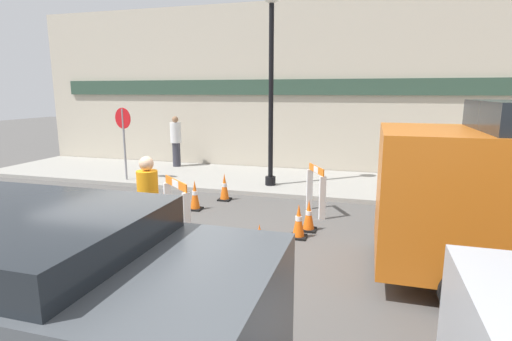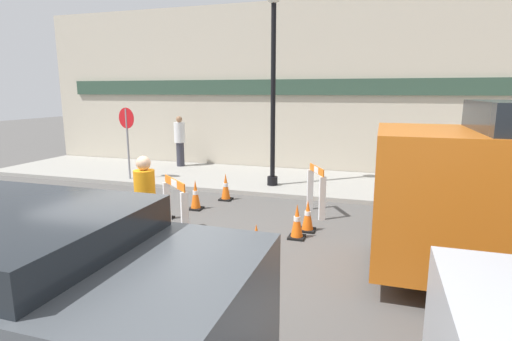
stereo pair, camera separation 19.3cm
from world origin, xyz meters
TOP-DOWN VIEW (x-y plane):
  - ground_plane at (0.00, 0.00)m, footprint 60.00×60.00m
  - sidewalk_slab at (0.00, 6.22)m, footprint 18.00×3.45m
  - storefront_facade at (0.00, 8.02)m, footprint 18.00×0.22m
  - streetlamp_post at (0.40, 5.38)m, footprint 0.44×0.44m
  - stop_sign at (-3.85, 4.89)m, footprint 0.59×0.15m
  - barricade_0 at (1.92, 3.42)m, footprint 0.52×0.79m
  - barricade_1 at (-0.36, 1.30)m, footprint 0.82×0.73m
  - traffic_cone_0 at (1.36, 0.84)m, footprint 0.30×0.30m
  - traffic_cone_1 at (-0.77, 2.97)m, footprint 0.30×0.30m
  - traffic_cone_2 at (-0.41, 3.93)m, footprint 0.30×0.30m
  - traffic_cone_3 at (1.94, 2.30)m, footprint 0.30×0.30m
  - traffic_cone_4 at (-1.08, 2.13)m, footprint 0.30×0.30m
  - traffic_cone_5 at (1.82, 1.86)m, footprint 0.30×0.30m
  - person_worker at (-0.22, 0.12)m, footprint 0.41×0.41m
  - person_pedestrian at (-3.40, 7.21)m, footprint 0.43×0.43m

SIDE VIEW (x-z plane):
  - ground_plane at x=0.00m, z-range 0.00..0.00m
  - sidewalk_slab at x=0.00m, z-range 0.00..0.11m
  - traffic_cone_0 at x=1.36m, z-range -0.01..0.55m
  - traffic_cone_3 at x=1.94m, z-range -0.01..0.61m
  - traffic_cone_5 at x=1.82m, z-range -0.01..0.64m
  - traffic_cone_4 at x=-1.08m, z-range -0.01..0.66m
  - traffic_cone_2 at x=-0.41m, z-range -0.01..0.67m
  - traffic_cone_1 at x=-0.77m, z-range -0.01..0.68m
  - barricade_0 at x=1.92m, z-range 0.04..1.12m
  - barricade_1 at x=-0.36m, z-range 0.06..1.15m
  - person_worker at x=-0.22m, z-range 0.07..1.78m
  - person_pedestrian at x=-3.40m, z-range 0.17..1.90m
  - stop_sign at x=-3.85m, z-range 0.47..2.57m
  - storefront_facade at x=0.00m, z-range 0.00..5.50m
  - streetlamp_post at x=0.40m, z-range 0.85..6.04m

